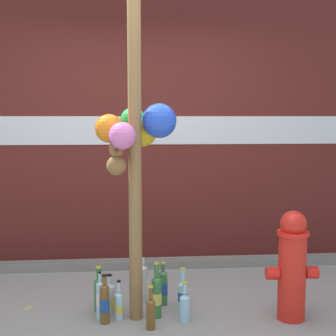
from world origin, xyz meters
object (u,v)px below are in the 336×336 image
Objects in this scene: bottle_7 at (185,306)px; bottle_10 at (151,312)px; bottle_6 at (105,303)px; bottle_4 at (110,298)px; bottle_5 at (143,284)px; bottle_3 at (100,299)px; bottle_2 at (99,293)px; bottle_1 at (157,295)px; bottle_8 at (183,295)px; bottle_9 at (163,287)px; memorial_post at (136,108)px; fire_hydrant at (292,265)px; bottle_0 at (119,305)px.

bottle_10 is at bearing -158.32° from bottle_7.
bottle_6 is 1.15× the size of bottle_10.
bottle_5 is at bearing 34.18° from bottle_4.
bottle_5 is (0.26, 0.18, 0.04)m from bottle_4.
bottle_7 is (0.29, -0.37, -0.04)m from bottle_5.
bottle_3 is 0.11m from bottle_4.
bottle_1 is at bearing -18.64° from bottle_2.
bottle_10 is at bearing -104.99° from bottle_1.
bottle_1 is 1.19× the size of bottle_2.
bottle_8 is at bearing 3.75° from bottle_3.
memorial_post is at bearing -136.65° from bottle_9.
bottle_1 reaches higher than bottle_8.
bottle_9 is (0.21, 0.20, -1.42)m from memorial_post.
memorial_post reaches higher than bottle_8.
bottle_1 is 1.42× the size of bottle_7.
bottle_5 is 1.10× the size of bottle_6.
bottle_8 is at bearing 14.35° from bottle_1.
bottle_5 is at bearing 161.01° from fire_hydrant.
bottle_6 is at bearing -65.69° from bottle_3.
bottle_7 is (0.62, -0.11, -0.03)m from bottle_3.
fire_hydrant reaches higher than bottle_5.
bottle_2 reaches higher than bottle_9.
bottle_9 is (0.45, 0.31, -0.01)m from bottle_6.
memorial_post is 8.05× the size of bottle_9.
memorial_post reaches higher than fire_hydrant.
bottle_2 is (-1.44, 0.26, -0.27)m from fire_hydrant.
bottle_5 is (0.05, 0.23, -1.40)m from memorial_post.
bottle_7 is at bearing 21.68° from bottle_10.
fire_hydrant reaches higher than bottle_9.
fire_hydrant is at bearing 4.94° from bottle_10.
bottle_5 is 1.15× the size of bottle_9.
bottle_2 reaches higher than bottle_0.
memorial_post is at bearing 24.57° from bottle_6.
bottle_4 is at bearing 49.67° from bottle_3.
bottle_3 is (0.02, -0.14, 0.00)m from bottle_2.
memorial_post is at bearing -102.74° from bottle_5.
memorial_post reaches higher than bottle_10.
bottle_9 reaches higher than bottle_10.
bottle_6 reaches higher than bottle_7.
bottle_7 is at bearing -25.97° from bottle_1.
bottle_6 is (-0.03, -0.16, 0.03)m from bottle_4.
bottle_3 reaches higher than bottle_0.
bottle_2 is 0.37m from bottle_5.
bottle_4 is at bearing 136.08° from bottle_10.
bottle_1 is 0.37m from bottle_4.
bottle_7 is 0.15m from bottle_8.
bottle_2 is (-0.44, 0.15, -0.02)m from bottle_1.
bottle_8 is (0.64, -0.10, -0.01)m from bottle_2.
bottle_8 is at bearing 2.78° from memorial_post.
bottle_7 is at bearing -21.01° from memorial_post.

